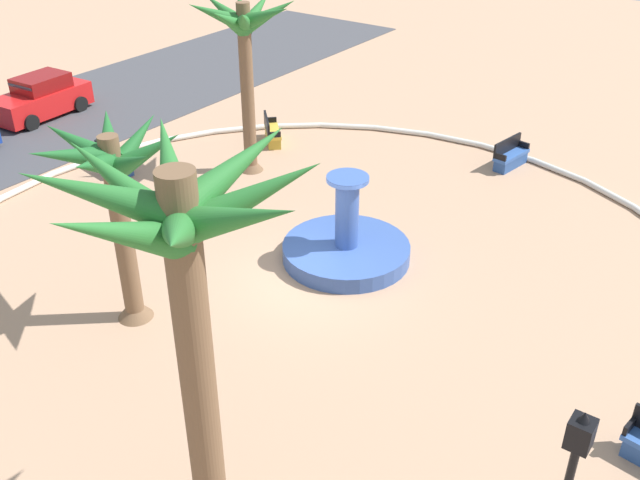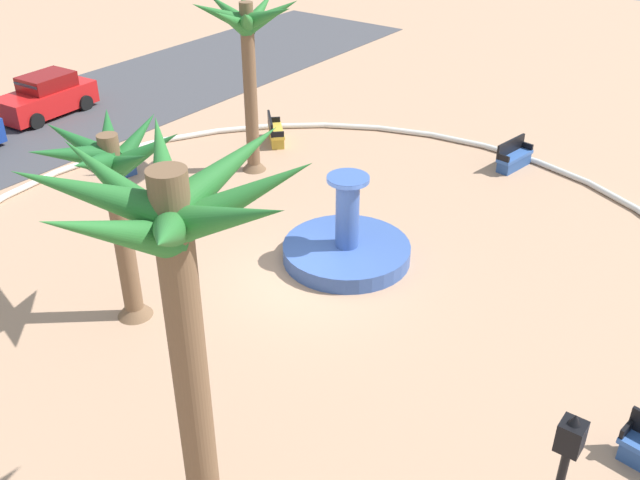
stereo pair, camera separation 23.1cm
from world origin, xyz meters
TOP-DOWN VIEW (x-y plane):
  - ground_plane at (0.00, 0.00)m, footprint 80.00×80.00m
  - plaza_curb at (0.00, 0.00)m, footprint 21.79×21.79m
  - fountain at (1.39, -0.28)m, footprint 3.52×3.52m
  - palm_tree_near_fountain at (4.35, 5.65)m, footprint 3.46×3.53m
  - palm_tree_by_curb at (-7.11, -3.16)m, footprint 4.04×4.04m
  - palm_tree_mid_plaza at (-3.83, 2.44)m, footprint 3.37×3.41m
  - bench_east at (6.69, 6.59)m, footprint 1.49×1.48m
  - bench_west at (1.54, 9.38)m, footprint 0.76×1.66m
  - bench_north at (9.80, -1.54)m, footprint 1.66×0.75m
  - parked_car_second at (3.41, 15.92)m, footprint 4.10×2.12m

SIDE VIEW (x-z plane):
  - ground_plane at x=0.00m, z-range 0.00..0.00m
  - plaza_curb at x=0.00m, z-range 0.00..0.20m
  - fountain at x=1.39m, z-range -0.91..1.60m
  - bench_east at x=6.69m, z-range -0.15..0.85m
  - bench_west at x=1.54m, z-range -0.15..0.85m
  - bench_north at x=9.80m, z-range -0.15..0.85m
  - parked_car_second at x=3.41m, z-range -0.05..1.61m
  - palm_tree_mid_plaza at x=-3.83m, z-range 1.20..6.20m
  - palm_tree_near_fountain at x=4.35m, z-range 1.58..7.51m
  - palm_tree_by_curb at x=-7.11m, z-range 1.62..8.56m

